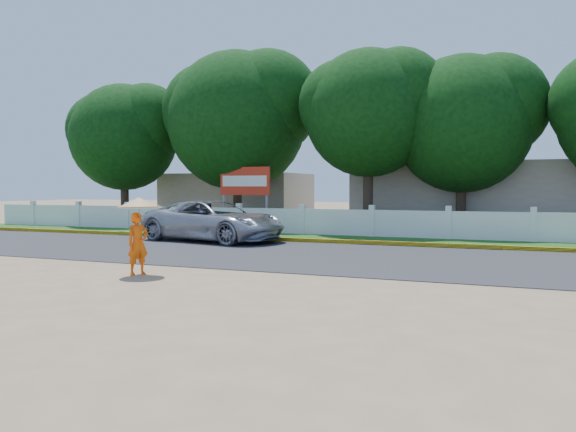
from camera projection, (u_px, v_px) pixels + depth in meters
name	position (u px, v px, depth m)	size (l,w,h in m)	color
ground	(254.00, 279.00, 12.33)	(120.00, 120.00, 0.00)	#9E8460
road	(319.00, 256.00, 16.51)	(60.00, 7.00, 0.02)	#38383A
grass_verge	(363.00, 240.00, 21.38)	(60.00, 3.50, 0.03)	#2D601E
curb	(351.00, 242.00, 19.80)	(40.00, 0.18, 0.16)	yellow
fence	(372.00, 223.00, 22.70)	(40.00, 0.10, 1.10)	silver
building_near	(463.00, 195.00, 27.85)	(10.00, 6.00, 3.20)	#B7AD99
building_far	(238.00, 197.00, 33.58)	(8.00, 5.00, 2.80)	#B7AD99
vehicle	(214.00, 221.00, 20.87)	(2.55, 5.53, 1.54)	#A3A5AB
monk_with_parasol	(138.00, 224.00, 12.94)	(0.99, 0.99, 1.80)	#E5580C
billboard	(245.00, 184.00, 25.93)	(2.50, 0.13, 2.95)	gray
tree_row	(384.00, 118.00, 25.31)	(34.14, 7.19, 8.84)	#473828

